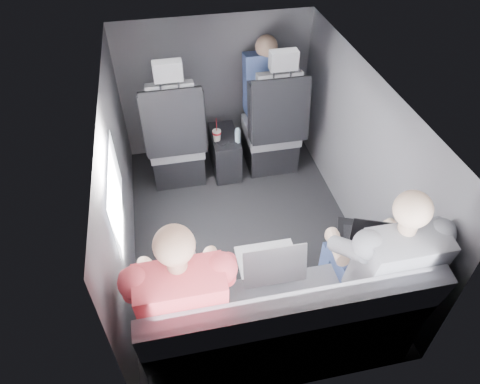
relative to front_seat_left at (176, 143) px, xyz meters
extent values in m
plane|color=black|center=(0.45, -0.84, -0.40)|extent=(2.60, 2.60, 0.00)
plane|color=#B2B2AD|center=(0.45, -0.84, 0.95)|extent=(2.60, 2.60, 0.00)
cube|color=#56565B|center=(-0.45, -0.84, 0.27)|extent=(0.02, 2.60, 1.35)
cube|color=#56565B|center=(1.35, -0.84, 0.27)|extent=(0.02, 2.60, 1.35)
cube|color=#56565B|center=(0.45, 0.46, 0.27)|extent=(1.80, 0.02, 1.35)
cube|color=#56565B|center=(0.45, -2.14, 0.27)|extent=(1.80, 0.02, 1.35)
cube|color=white|center=(-0.43, -1.14, 0.50)|extent=(0.02, 0.75, 0.42)
cube|color=black|center=(0.90, -0.17, 0.40)|extent=(0.35, 0.11, 0.59)
cube|color=black|center=(0.00, 0.08, -0.25)|extent=(0.46, 0.48, 0.30)
cube|color=slate|center=(0.00, 0.06, -0.02)|extent=(0.48, 0.46, 0.14)
cube|color=slate|center=(0.00, -0.14, 0.35)|extent=(0.38, 0.18, 0.61)
cube|color=black|center=(-0.22, -0.14, 0.32)|extent=(0.08, 0.21, 0.53)
cube|color=black|center=(0.22, -0.14, 0.32)|extent=(0.08, 0.21, 0.53)
cube|color=black|center=(0.00, -0.20, 0.34)|extent=(0.50, 0.11, 0.58)
cube|color=slate|center=(0.00, -0.18, 0.79)|extent=(0.22, 0.10, 0.15)
cube|color=black|center=(0.90, 0.08, -0.25)|extent=(0.46, 0.48, 0.30)
cube|color=slate|center=(0.90, 0.06, -0.02)|extent=(0.48, 0.46, 0.14)
cube|color=slate|center=(0.90, -0.14, 0.35)|extent=(0.38, 0.18, 0.61)
cube|color=black|center=(0.68, -0.14, 0.32)|extent=(0.08, 0.21, 0.53)
cube|color=black|center=(1.12, -0.14, 0.32)|extent=(0.08, 0.21, 0.53)
cube|color=black|center=(0.90, -0.20, 0.34)|extent=(0.50, 0.11, 0.58)
cube|color=slate|center=(0.90, -0.18, 0.79)|extent=(0.22, 0.10, 0.15)
cube|color=black|center=(0.45, 0.04, -0.20)|extent=(0.24, 0.48, 0.40)
cylinder|color=black|center=(0.40, -0.08, 0.00)|extent=(0.09, 0.09, 0.01)
cylinder|color=black|center=(0.51, -0.08, 0.00)|extent=(0.09, 0.09, 0.01)
cube|color=slate|center=(0.45, -1.86, -0.18)|extent=(1.60, 0.50, 0.45)
cube|color=slate|center=(0.45, -2.09, 0.28)|extent=(1.60, 0.17, 0.47)
cylinder|color=red|center=(0.37, -0.03, 0.09)|extent=(0.08, 0.08, 0.02)
cylinder|color=white|center=(0.37, -0.03, 0.10)|extent=(0.08, 0.08, 0.01)
cylinder|color=red|center=(0.37, -0.03, 0.17)|extent=(0.01, 0.01, 0.13)
cylinder|color=#9AB6D1|center=(0.55, -0.09, 0.06)|extent=(0.05, 0.05, 0.13)
cylinder|color=#9AB6D1|center=(0.55, -0.09, 0.13)|extent=(0.03, 0.03, 0.02)
cube|color=silver|center=(-0.13, -1.55, 0.19)|extent=(0.36, 0.32, 0.02)
cube|color=silver|center=(-0.13, -1.57, 0.20)|extent=(0.27, 0.21, 0.00)
cube|color=silver|center=(-0.13, -1.49, 0.20)|extent=(0.10, 0.08, 0.00)
cube|color=silver|center=(-0.13, -1.69, 0.30)|extent=(0.29, 0.19, 0.21)
cube|color=white|center=(-0.13, -1.68, 0.30)|extent=(0.26, 0.16, 0.18)
cube|color=#B6B5BB|center=(0.43, -1.60, 0.19)|extent=(0.37, 0.26, 0.02)
cube|color=silver|center=(0.43, -1.61, 0.20)|extent=(0.31, 0.14, 0.00)
cube|color=#B6B5BB|center=(0.43, -1.52, 0.20)|extent=(0.11, 0.06, 0.00)
cube|color=#B6B5BB|center=(0.43, -1.76, 0.32)|extent=(0.37, 0.08, 0.25)
cube|color=white|center=(0.43, -1.75, 0.32)|extent=(0.33, 0.06, 0.21)
cube|color=black|center=(1.11, -1.53, 0.19)|extent=(0.42, 0.36, 0.02)
cube|color=black|center=(1.11, -1.55, 0.20)|extent=(0.32, 0.24, 0.00)
cube|color=black|center=(1.11, -1.46, 0.20)|extent=(0.12, 0.09, 0.00)
cube|color=black|center=(1.11, -1.69, 0.31)|extent=(0.36, 0.20, 0.24)
cube|color=white|center=(1.11, -1.68, 0.31)|extent=(0.31, 0.17, 0.20)
cube|color=#323237|center=(-0.23, -1.74, 0.12)|extent=(0.16, 0.47, 0.14)
cube|color=#323237|center=(0.01, -1.74, 0.12)|extent=(0.16, 0.47, 0.14)
cube|color=#323237|center=(-0.23, -1.49, -0.18)|extent=(0.14, 0.14, 0.45)
cube|color=#323237|center=(0.01, -1.49, -0.18)|extent=(0.14, 0.14, 0.45)
cube|color=#CD4443|center=(-0.11, -1.94, 0.38)|extent=(0.43, 0.29, 0.58)
sphere|color=tan|center=(-0.11, -1.91, 0.80)|extent=(0.19, 0.19, 0.19)
cylinder|color=tan|center=(-0.32, -1.66, 0.29)|extent=(0.12, 0.30, 0.13)
cylinder|color=tan|center=(0.11, -1.66, 0.29)|extent=(0.12, 0.30, 0.13)
cube|color=#334B72|center=(0.94, -1.74, 0.12)|extent=(0.16, 0.47, 0.14)
cube|color=#334B72|center=(1.18, -1.74, 0.12)|extent=(0.16, 0.47, 0.14)
cube|color=#334B72|center=(0.94, -1.49, -0.18)|extent=(0.14, 0.14, 0.45)
cube|color=#334B72|center=(1.18, -1.49, -0.18)|extent=(0.14, 0.14, 0.45)
cube|color=slate|center=(1.06, -1.94, 0.38)|extent=(0.43, 0.29, 0.58)
sphere|color=beige|center=(1.06, -1.91, 0.80)|extent=(0.19, 0.19, 0.19)
cylinder|color=beige|center=(0.85, -1.66, 0.28)|extent=(0.12, 0.30, 0.13)
cylinder|color=beige|center=(1.27, -1.66, 0.28)|extent=(0.12, 0.30, 0.13)
cube|color=#334B72|center=(0.88, 0.24, 0.38)|extent=(0.39, 0.25, 0.57)
sphere|color=tan|center=(0.88, 0.26, 0.72)|extent=(0.20, 0.20, 0.20)
cube|color=#334B72|center=(0.88, 0.30, 0.09)|extent=(0.33, 0.39, 0.12)
camera|label=1|loc=(-0.07, -3.20, 2.26)|focal=32.00mm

